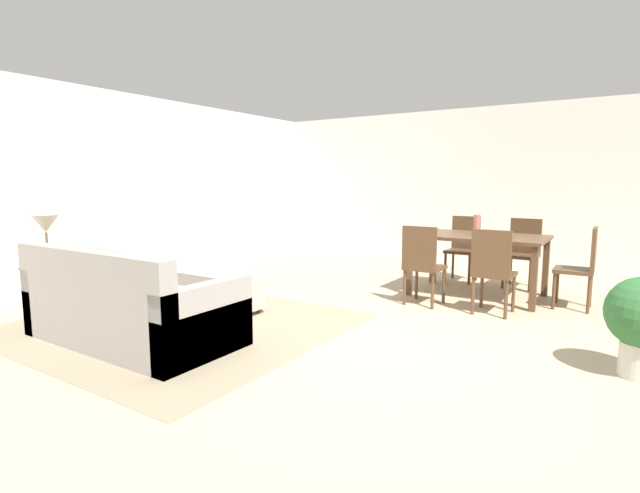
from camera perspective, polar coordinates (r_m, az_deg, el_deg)
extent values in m
plane|color=tan|center=(4.41, 6.31, -11.02)|extent=(10.80, 10.80, 0.00)
cube|color=silver|center=(8.93, 21.14, 6.80)|extent=(9.00, 0.12, 2.70)
cube|color=silver|center=(7.64, -23.49, 6.62)|extent=(0.12, 11.00, 2.70)
cube|color=gray|center=(5.03, -16.13, -8.83)|extent=(3.00, 2.80, 0.01)
cube|color=gray|center=(4.64, -21.20, -7.81)|extent=(1.95, 0.96, 0.42)
cube|color=gray|center=(4.34, -25.74, -3.30)|extent=(1.95, 0.16, 0.44)
cube|color=gray|center=(5.36, -26.95, -4.99)|extent=(0.14, 0.96, 0.62)
cube|color=gray|center=(3.94, -13.45, -8.73)|extent=(0.14, 0.96, 0.62)
cube|color=gray|center=(4.96, -26.41, -2.34)|extent=(0.39, 0.11, 0.39)
cube|color=gray|center=(4.64, -24.00, -2.79)|extent=(0.41, 0.15, 0.40)
cube|color=slate|center=(4.33, -21.50, -3.67)|extent=(0.36, 0.12, 0.36)
cube|color=tan|center=(4.03, -18.55, -4.59)|extent=(0.32, 0.10, 0.33)
cube|color=#B7AD9E|center=(5.34, -11.93, -5.03)|extent=(0.91, 0.48, 0.38)
cylinder|color=#513823|center=(5.80, -13.43, -6.27)|extent=(0.05, 0.05, 0.06)
cylinder|color=#513823|center=(5.26, -7.23, -7.58)|extent=(0.05, 0.05, 0.06)
cylinder|color=#513823|center=(5.56, -16.25, -6.98)|extent=(0.05, 0.05, 0.06)
cylinder|color=#513823|center=(4.99, -10.05, -8.48)|extent=(0.05, 0.05, 0.06)
cube|color=olive|center=(5.61, -29.54, -2.20)|extent=(0.40, 0.40, 0.03)
cylinder|color=olive|center=(5.89, -28.67, -4.49)|extent=(0.04, 0.04, 0.53)
cylinder|color=olive|center=(5.60, -27.00, -4.98)|extent=(0.04, 0.04, 0.53)
cylinder|color=olive|center=(5.74, -31.65, -4.98)|extent=(0.04, 0.04, 0.53)
cylinder|color=olive|center=(5.44, -30.10, -5.52)|extent=(0.04, 0.04, 0.53)
cylinder|color=brown|center=(5.61, -29.56, -1.92)|extent=(0.16, 0.16, 0.02)
cylinder|color=brown|center=(5.59, -29.68, -0.18)|extent=(0.02, 0.02, 0.32)
cone|color=beige|center=(5.56, -29.85, 2.37)|extent=(0.26, 0.26, 0.18)
cube|color=#513823|center=(6.22, 18.32, 1.13)|extent=(1.56, 0.99, 0.04)
cube|color=#513823|center=(6.89, 13.31, -1.27)|extent=(0.07, 0.07, 0.72)
cube|color=#513823|center=(6.56, 25.25, -2.26)|extent=(0.07, 0.07, 0.72)
cube|color=#513823|center=(6.09, 10.55, -2.35)|extent=(0.07, 0.07, 0.72)
cube|color=#513823|center=(5.71, 24.05, -3.57)|extent=(0.07, 0.07, 0.72)
cube|color=#513823|center=(5.66, 12.35, -2.45)|extent=(0.41, 0.41, 0.04)
cube|color=#513823|center=(5.46, 11.70, -0.10)|extent=(0.40, 0.05, 0.47)
cylinder|color=#513823|center=(5.92, 11.41, -4.20)|extent=(0.04, 0.04, 0.41)
cylinder|color=#513823|center=(5.80, 14.49, -4.55)|extent=(0.04, 0.04, 0.41)
cylinder|color=#513823|center=(5.62, 10.01, -4.81)|extent=(0.04, 0.04, 0.41)
cylinder|color=#513823|center=(5.49, 13.24, -5.19)|extent=(0.04, 0.04, 0.41)
cube|color=#513823|center=(5.47, 20.02, -3.10)|extent=(0.41, 0.41, 0.04)
cube|color=#513823|center=(5.26, 19.67, -0.68)|extent=(0.40, 0.05, 0.47)
cylinder|color=#513823|center=(5.72, 18.67, -4.88)|extent=(0.04, 0.04, 0.41)
cylinder|color=#513823|center=(5.64, 22.01, -5.21)|extent=(0.04, 0.04, 0.41)
cylinder|color=#513823|center=(5.40, 17.71, -5.58)|extent=(0.04, 0.04, 0.41)
cylinder|color=#513823|center=(5.32, 21.24, -5.94)|extent=(0.04, 0.04, 0.41)
cube|color=#513823|center=(7.09, 16.47, -0.56)|extent=(0.40, 0.40, 0.04)
cube|color=#513823|center=(7.23, 16.96, 1.61)|extent=(0.40, 0.04, 0.47)
cylinder|color=#513823|center=(6.92, 17.33, -2.69)|extent=(0.04, 0.04, 0.41)
cylinder|color=#513823|center=(7.02, 14.66, -2.44)|extent=(0.04, 0.04, 0.41)
cylinder|color=#513823|center=(7.24, 18.08, -2.27)|extent=(0.04, 0.04, 0.41)
cylinder|color=#513823|center=(7.33, 15.52, -2.04)|extent=(0.04, 0.04, 0.41)
cube|color=#513823|center=(6.92, 22.77, -1.05)|extent=(0.43, 0.43, 0.04)
cube|color=#513823|center=(7.06, 23.26, 1.18)|extent=(0.40, 0.07, 0.47)
cylinder|color=#513823|center=(6.75, 23.70, -3.24)|extent=(0.04, 0.04, 0.41)
cylinder|color=#513823|center=(6.84, 20.93, -2.97)|extent=(0.04, 0.04, 0.41)
cylinder|color=#513823|center=(7.08, 24.36, -2.80)|extent=(0.04, 0.04, 0.41)
cylinder|color=#513823|center=(7.16, 21.72, -2.55)|extent=(0.04, 0.04, 0.41)
cube|color=#513823|center=(6.05, 27.93, -2.53)|extent=(0.41, 0.41, 0.04)
cube|color=#513823|center=(6.01, 29.79, -0.26)|extent=(0.05, 0.40, 0.47)
cylinder|color=#513823|center=(5.94, 26.04, -4.80)|extent=(0.04, 0.04, 0.41)
cylinder|color=#513823|center=(6.27, 26.36, -4.19)|extent=(0.04, 0.04, 0.41)
cylinder|color=#513823|center=(5.92, 29.32, -5.05)|extent=(0.04, 0.04, 0.41)
cylinder|color=#513823|center=(6.25, 29.47, -4.43)|extent=(0.04, 0.04, 0.41)
cylinder|color=#B26659|center=(6.19, 18.14, 2.46)|extent=(0.08, 0.08, 0.25)
cylinder|color=beige|center=(4.25, 33.80, -11.15)|extent=(0.28, 0.28, 0.26)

